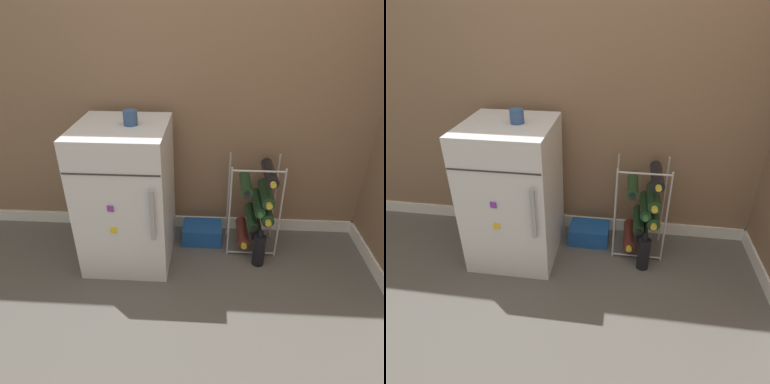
# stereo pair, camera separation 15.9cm
# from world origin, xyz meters

# --- Properties ---
(ground_plane) EXTENTS (14.00, 14.00, 0.00)m
(ground_plane) POSITION_xyz_m (0.00, 0.00, 0.00)
(ground_plane) COLOR #56544F
(wall_back) EXTENTS (7.02, 0.07, 2.50)m
(wall_back) POSITION_xyz_m (0.00, 0.65, 1.24)
(wall_back) COLOR #84664C
(wall_back) RESTS_ON ground_plane
(mini_fridge) EXTENTS (0.52, 0.57, 0.89)m
(mini_fridge) POSITION_xyz_m (-0.54, 0.29, 0.45)
(mini_fridge) COLOR silver
(mini_fridge) RESTS_ON ground_plane
(wine_rack) EXTENTS (0.33, 0.32, 0.65)m
(wine_rack) POSITION_xyz_m (0.28, 0.42, 0.32)
(wine_rack) COLOR #B2B2B7
(wine_rack) RESTS_ON ground_plane
(soda_box) EXTENTS (0.27, 0.19, 0.13)m
(soda_box) POSITION_xyz_m (-0.08, 0.46, 0.06)
(soda_box) COLOR #194C9E
(soda_box) RESTS_ON ground_plane
(fridge_top_cup) EXTENTS (0.08, 0.08, 0.08)m
(fridge_top_cup) POSITION_xyz_m (-0.48, 0.30, 0.93)
(fridge_top_cup) COLOR #335184
(fridge_top_cup) RESTS_ON mini_fridge
(loose_bottle_floor) EXTENTS (0.08, 0.08, 0.25)m
(loose_bottle_floor) POSITION_xyz_m (0.29, 0.23, 0.11)
(loose_bottle_floor) COLOR black
(loose_bottle_floor) RESTS_ON ground_plane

